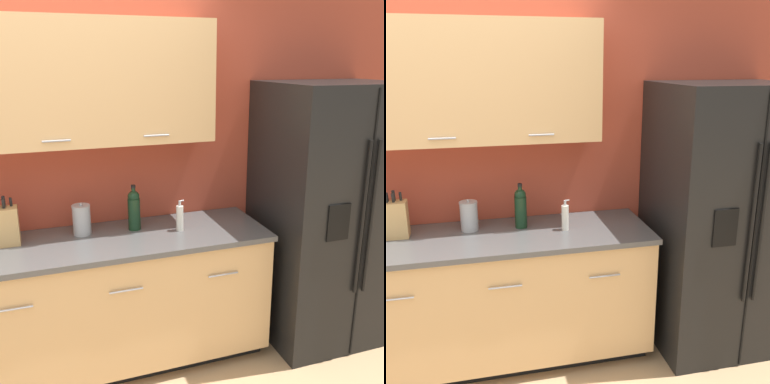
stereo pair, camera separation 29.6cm
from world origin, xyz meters
The scene contains 7 objects.
wall_back centered at (0.04, 1.15, 1.45)m, with size 10.00×0.39×2.60m.
counter_unit centered at (0.16, 0.85, 0.47)m, with size 2.60×0.64×0.92m.
refrigerator centered at (2.00, 0.76, 0.94)m, with size 0.93×0.82×1.87m.
knife_block centered at (-0.17, 0.95, 1.05)m, with size 0.14×0.11×0.31m.
wine_bottle centered at (0.61, 0.95, 1.07)m, with size 0.08×0.08×0.31m.
soap_dispenser centered at (0.89, 0.83, 1.01)m, with size 0.05×0.05×0.21m.
steel_canister centered at (0.28, 0.97, 1.02)m, with size 0.12×0.12×0.21m.
Camera 2 is at (0.33, -1.91, 2.01)m, focal length 42.00 mm.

